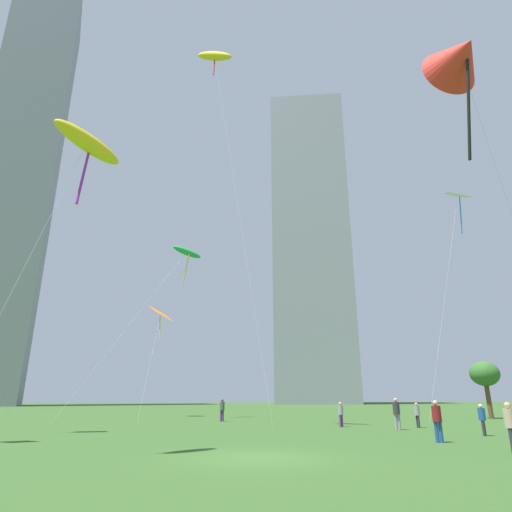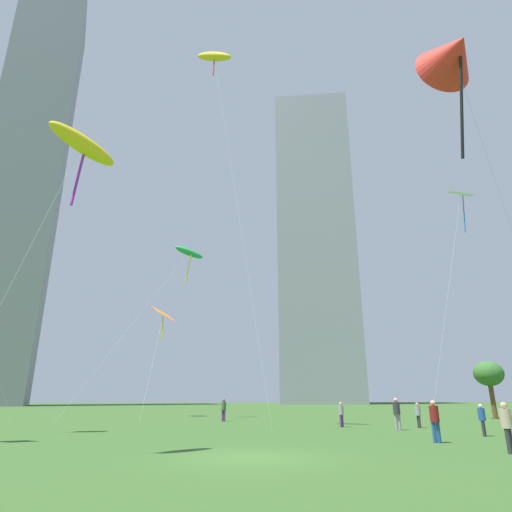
% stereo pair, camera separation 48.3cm
% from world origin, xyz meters
% --- Properties ---
extents(ground, '(280.00, 280.00, 0.00)m').
position_xyz_m(ground, '(0.00, 0.00, 0.00)').
color(ground, '#335623').
extents(person_standing_0, '(0.39, 0.39, 1.74)m').
position_xyz_m(person_standing_0, '(1.26, 21.92, 1.01)').
color(person_standing_0, '#593372').
rests_on(person_standing_0, ground).
extents(person_standing_1, '(0.38, 0.38, 1.72)m').
position_xyz_m(person_standing_1, '(9.15, -0.56, 0.99)').
color(person_standing_1, '#2D2D33').
rests_on(person_standing_1, ground).
extents(person_standing_2, '(0.39, 0.39, 1.75)m').
position_xyz_m(person_standing_2, '(8.71, 3.30, 1.01)').
color(person_standing_2, '#1E478C').
rests_on(person_standing_2, ground).
extents(person_standing_3, '(0.35, 0.35, 1.56)m').
position_xyz_m(person_standing_3, '(8.27, 13.71, 0.90)').
color(person_standing_3, '#593372').
rests_on(person_standing_3, ground).
extents(person_standing_4, '(0.41, 0.41, 1.83)m').
position_xyz_m(person_standing_4, '(10.62, 10.53, 1.06)').
color(person_standing_4, gray).
rests_on(person_standing_4, ground).
extents(person_standing_5, '(0.34, 0.34, 1.55)m').
position_xyz_m(person_standing_5, '(12.89, 5.86, 0.89)').
color(person_standing_5, '#2D2D33').
rests_on(person_standing_5, ground).
extents(person_standing_6, '(0.34, 0.34, 1.54)m').
position_xyz_m(person_standing_6, '(12.89, 12.12, 0.89)').
color(person_standing_6, '#2D2D33').
rests_on(person_standing_6, ground).
extents(kite_flying_0, '(11.04, 5.89, 16.71)m').
position_xyz_m(kite_flying_0, '(-2.15, 26.94, 15.88)').
color(kite_flying_0, silver).
rests_on(kite_flying_0, ground).
extents(kite_flying_1, '(4.59, 2.12, 12.21)m').
position_xyz_m(kite_flying_1, '(-6.75, 0.59, 11.43)').
color(kite_flying_1, silver).
rests_on(kite_flying_1, ground).
extents(kite_flying_3, '(5.39, 4.38, 28.80)m').
position_xyz_m(kite_flying_3, '(-1.06, 12.60, 27.72)').
color(kite_flying_3, silver).
rests_on(kite_flying_3, ground).
extents(kite_flying_4, '(2.82, 7.84, 11.04)m').
position_xyz_m(kite_flying_4, '(-4.43, 30.86, 10.17)').
color(kite_flying_4, silver).
rests_on(kite_flying_4, ground).
extents(kite_flying_6, '(6.06, 3.92, 14.24)m').
position_xyz_m(kite_flying_6, '(6.27, -4.61, 13.14)').
color(kite_flying_6, silver).
rests_on(kite_flying_6, ground).
extents(kite_flying_8, '(9.87, 5.08, 22.56)m').
position_xyz_m(kite_flying_8, '(25.26, 20.82, 21.64)').
color(kite_flying_8, silver).
rests_on(kite_flying_8, ground).
extents(park_tree_0, '(2.63, 2.63, 5.08)m').
position_xyz_m(park_tree_0, '(25.90, 21.88, 3.87)').
color(park_tree_0, brown).
rests_on(park_tree_0, ground).
extents(distant_highrise_0, '(20.07, 21.50, 108.68)m').
position_xyz_m(distant_highrise_0, '(-43.72, 91.78, 54.34)').
color(distant_highrise_0, gray).
rests_on(distant_highrise_0, ground).
extents(distant_highrise_1, '(28.73, 31.08, 94.75)m').
position_xyz_m(distant_highrise_1, '(37.85, 108.47, 47.37)').
color(distant_highrise_1, gray).
rests_on(distant_highrise_1, ground).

